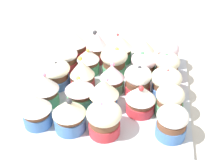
% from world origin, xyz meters
% --- Properties ---
extents(ground_plane, '(1.80, 1.80, 0.03)m').
position_xyz_m(ground_plane, '(0.00, 0.00, -0.01)').
color(ground_plane, beige).
extents(baking_tray, '(0.35, 0.35, 0.01)m').
position_xyz_m(baking_tray, '(0.00, 0.00, 0.01)').
color(baking_tray, silver).
rests_on(baking_tray, ground_plane).
extents(cupcake_0, '(0.06, 0.06, 0.07)m').
position_xyz_m(cupcake_0, '(-0.12, -0.13, 0.05)').
color(cupcake_0, '#477AC6').
rests_on(cupcake_0, baking_tray).
extents(cupcake_1, '(0.06, 0.06, 0.07)m').
position_xyz_m(cupcake_1, '(-0.06, -0.13, 0.05)').
color(cupcake_1, '#4C9E6B').
rests_on(cupcake_1, baking_tray).
extents(cupcake_2, '(0.07, 0.07, 0.07)m').
position_xyz_m(cupcake_2, '(0.00, -0.12, 0.05)').
color(cupcake_2, '#477AC6').
rests_on(cupcake_2, baking_tray).
extents(cupcake_3, '(0.06, 0.06, 0.07)m').
position_xyz_m(cupcake_3, '(0.07, -0.12, 0.05)').
color(cupcake_3, '#D1333D').
rests_on(cupcake_3, baking_tray).
extents(cupcake_4, '(0.05, 0.05, 0.07)m').
position_xyz_m(cupcake_4, '(0.12, -0.12, 0.05)').
color(cupcake_4, '#477AC6').
rests_on(cupcake_4, baking_tray).
extents(cupcake_5, '(0.06, 0.06, 0.07)m').
position_xyz_m(cupcake_5, '(-0.06, -0.07, 0.05)').
color(cupcake_5, '#D1333D').
rests_on(cupcake_5, baking_tray).
extents(cupcake_6, '(0.06, 0.06, 0.07)m').
position_xyz_m(cupcake_6, '(0.00, -0.06, 0.05)').
color(cupcake_6, '#D1333D').
rests_on(cupcake_6, baking_tray).
extents(cupcake_7, '(0.06, 0.06, 0.07)m').
position_xyz_m(cupcake_7, '(0.07, -0.07, 0.05)').
color(cupcake_7, '#4C9E6B').
rests_on(cupcake_7, baking_tray).
extents(cupcake_8, '(0.06, 0.06, 0.07)m').
position_xyz_m(cupcake_8, '(0.13, -0.06, 0.05)').
color(cupcake_8, '#4C9E6B').
rests_on(cupcake_8, baking_tray).
extents(cupcake_9, '(0.07, 0.07, 0.07)m').
position_xyz_m(cupcake_9, '(-0.13, -0.01, 0.05)').
color(cupcake_9, '#D1333D').
rests_on(cupcake_9, baking_tray).
extents(cupcake_10, '(0.06, 0.06, 0.08)m').
position_xyz_m(cupcake_10, '(-0.06, 0.01, 0.05)').
color(cupcake_10, '#477AC6').
rests_on(cupcake_10, baking_tray).
extents(cupcake_11, '(0.06, 0.06, 0.07)m').
position_xyz_m(cupcake_11, '(0.00, -0.00, 0.05)').
color(cupcake_11, '#4C9E6B').
rests_on(cupcake_11, baking_tray).
extents(cupcake_12, '(0.07, 0.07, 0.07)m').
position_xyz_m(cupcake_12, '(0.07, 0.01, 0.05)').
color(cupcake_12, '#4C9E6B').
rests_on(cupcake_12, baking_tray).
extents(cupcake_13, '(0.07, 0.07, 0.08)m').
position_xyz_m(cupcake_13, '(0.13, 0.00, 0.05)').
color(cupcake_13, '#4C9E6B').
rests_on(cupcake_13, baking_tray).
extents(cupcake_14, '(0.06, 0.06, 0.07)m').
position_xyz_m(cupcake_14, '(-0.13, 0.06, 0.05)').
color(cupcake_14, '#477AC6').
rests_on(cupcake_14, baking_tray).
extents(cupcake_15, '(0.06, 0.06, 0.07)m').
position_xyz_m(cupcake_15, '(-0.06, 0.06, 0.05)').
color(cupcake_15, '#4C9E6B').
rests_on(cupcake_15, baking_tray).
extents(cupcake_16, '(0.06, 0.06, 0.08)m').
position_xyz_m(cupcake_16, '(0.00, 0.07, 0.05)').
color(cupcake_16, '#D1333D').
rests_on(cupcake_16, baking_tray).
extents(cupcake_17, '(0.06, 0.06, 0.07)m').
position_xyz_m(cupcake_17, '(0.07, 0.07, 0.05)').
color(cupcake_17, '#4C9E6B').
rests_on(cupcake_17, baking_tray).
extents(cupcake_18, '(0.05, 0.05, 0.09)m').
position_xyz_m(cupcake_18, '(0.12, 0.06, 0.05)').
color(cupcake_18, '#D1333D').
rests_on(cupcake_18, baking_tray).
extents(cupcake_19, '(0.06, 0.06, 0.07)m').
position_xyz_m(cupcake_19, '(-0.13, 0.13, 0.05)').
color(cupcake_19, '#477AC6').
rests_on(cupcake_19, baking_tray).
extents(cupcake_20, '(0.06, 0.06, 0.08)m').
position_xyz_m(cupcake_20, '(-0.07, 0.13, 0.05)').
color(cupcake_20, '#4C9E6B').
rests_on(cupcake_20, baking_tray).
extents(cupcake_21, '(0.07, 0.07, 0.07)m').
position_xyz_m(cupcake_21, '(0.00, 0.13, 0.05)').
color(cupcake_21, '#477AC6').
rests_on(cupcake_21, baking_tray).
extents(cupcake_22, '(0.06, 0.06, 0.06)m').
position_xyz_m(cupcake_22, '(0.07, 0.13, 0.04)').
color(cupcake_22, '#D1333D').
rests_on(cupcake_22, baking_tray).
extents(cupcake_23, '(0.06, 0.06, 0.08)m').
position_xyz_m(cupcake_23, '(0.13, 0.12, 0.05)').
color(cupcake_23, '#D1333D').
rests_on(cupcake_23, baking_tray).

